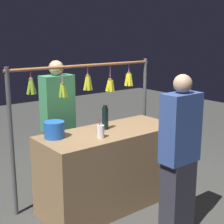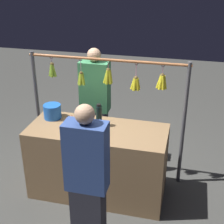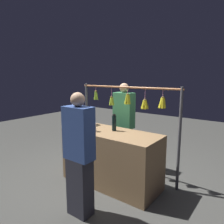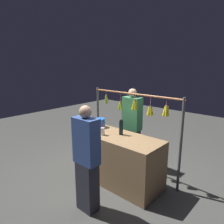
{
  "view_description": "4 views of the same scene",
  "coord_description": "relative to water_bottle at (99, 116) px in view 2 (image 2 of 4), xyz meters",
  "views": [
    {
      "loc": [
        2.12,
        2.74,
        1.86
      ],
      "look_at": [
        -0.03,
        0.0,
        1.05
      ],
      "focal_mm": 53.92,
      "sensor_mm": 36.0,
      "label": 1
    },
    {
      "loc": [
        -0.93,
        3.07,
        2.57
      ],
      "look_at": [
        -0.17,
        0.0,
        1.08
      ],
      "focal_mm": 52.85,
      "sensor_mm": 36.0,
      "label": 2
    },
    {
      "loc": [
        -1.92,
        2.55,
        1.72
      ],
      "look_at": [
        -0.02,
        0.0,
        1.16
      ],
      "focal_mm": 34.21,
      "sensor_mm": 36.0,
      "label": 3
    },
    {
      "loc": [
        -2.18,
        2.58,
        2.07
      ],
      "look_at": [
        0.14,
        0.0,
        1.24
      ],
      "focal_mm": 33.88,
      "sensor_mm": 36.0,
      "label": 4
    }
  ],
  "objects": [
    {
      "name": "ground_plane",
      "position": [
        -0.0,
        0.08,
        -0.98
      ],
      "size": [
        12.0,
        12.0,
        0.0
      ],
      "primitive_type": "plane",
      "color": "#41413D"
    },
    {
      "name": "market_counter",
      "position": [
        -0.0,
        0.08,
        -0.55
      ],
      "size": [
        1.55,
        0.65,
        0.85
      ],
      "primitive_type": "cube",
      "color": "olive",
      "rests_on": "ground"
    },
    {
      "name": "display_rack",
      "position": [
        -0.04,
        -0.35,
        0.13
      ],
      "size": [
        1.9,
        0.12,
        1.56
      ],
      "color": "#4C4C51",
      "rests_on": "ground"
    },
    {
      "name": "water_bottle",
      "position": [
        0.0,
        0.0,
        0.0
      ],
      "size": [
        0.07,
        0.07,
        0.27
      ],
      "color": "black",
      "rests_on": "market_counter"
    },
    {
      "name": "blue_bucket",
      "position": [
        0.58,
        -0.06,
        -0.04
      ],
      "size": [
        0.2,
        0.2,
        0.17
      ],
      "primitive_type": "cylinder",
      "color": "blue",
      "rests_on": "market_counter"
    },
    {
      "name": "drink_cup",
      "position": [
        0.22,
        0.22,
        -0.06
      ],
      "size": [
        0.07,
        0.07,
        0.2
      ],
      "color": "silver",
      "rests_on": "market_counter"
    },
    {
      "name": "vendor_person",
      "position": [
        0.23,
        -0.62,
        -0.2
      ],
      "size": [
        0.37,
        0.2,
        1.57
      ],
      "color": "#2D2D38",
      "rests_on": "ground"
    },
    {
      "name": "customer_person",
      "position": [
        -0.16,
        0.92,
        -0.23
      ],
      "size": [
        0.36,
        0.2,
        1.52
      ],
      "color": "#2D2D38",
      "rests_on": "ground"
    }
  ]
}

